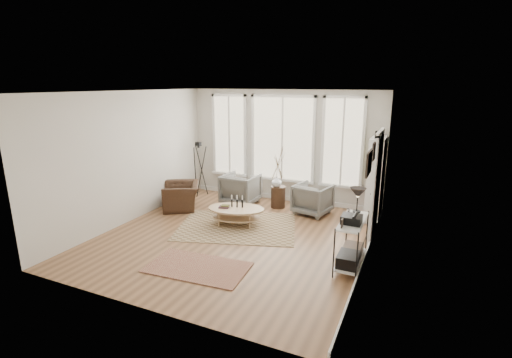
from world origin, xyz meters
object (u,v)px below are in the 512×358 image
at_px(coffee_table, 236,212).
at_px(side_table, 278,179).
at_px(armchair_right, 313,199).
at_px(accent_chair, 181,196).
at_px(low_shelf, 352,238).
at_px(armchair_left, 241,189).
at_px(bookcase, 376,179).

bearing_deg(coffee_table, side_table, 74.29).
bearing_deg(armchair_right, accent_chair, 29.63).
relative_size(low_shelf, side_table, 0.86).
xyz_separation_m(armchair_right, accent_chair, (-3.11, -0.96, -0.05)).
xyz_separation_m(coffee_table, armchair_left, (-0.56, 1.37, 0.09)).
height_order(low_shelf, armchair_left, low_shelf).
height_order(bookcase, side_table, bookcase).
bearing_deg(low_shelf, accent_chair, 163.19).
height_order(coffee_table, side_table, side_table).
height_order(low_shelf, side_table, side_table).
xyz_separation_m(low_shelf, coffee_table, (-2.66, 0.89, -0.20)).
height_order(low_shelf, armchair_right, low_shelf).
distance_m(bookcase, armchair_right, 1.51).
distance_m(bookcase, accent_chair, 4.68).
distance_m(bookcase, low_shelf, 2.56).
height_order(armchair_left, side_table, side_table).
height_order(bookcase, armchair_left, bookcase).
bearing_deg(bookcase, armchair_right, -170.59).
relative_size(armchair_left, accent_chair, 0.89).
bearing_deg(coffee_table, armchair_right, 46.19).
xyz_separation_m(coffee_table, armchair_right, (1.35, 1.40, 0.06)).
bearing_deg(armchair_right, side_table, 6.29).
bearing_deg(armchair_right, bookcase, -158.09).
height_order(bookcase, coffee_table, bookcase).
distance_m(side_table, accent_chair, 2.46).
bearing_deg(side_table, accent_chair, -154.14).
bearing_deg(accent_chair, armchair_right, 75.04).
bearing_deg(low_shelf, armchair_left, 144.98).
distance_m(coffee_table, armchair_right, 1.95).
height_order(bookcase, low_shelf, bookcase).
bearing_deg(accent_chair, armchair_left, 95.59).
bearing_deg(armchair_left, coffee_table, 113.92).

